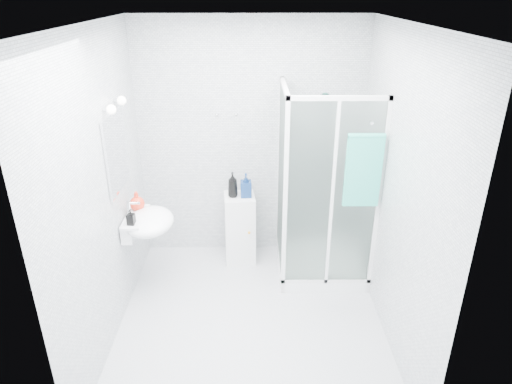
{
  "coord_description": "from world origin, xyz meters",
  "views": [
    {
      "loc": [
        0.02,
        -3.37,
        2.84
      ],
      "look_at": [
        0.05,
        0.35,
        1.15
      ],
      "focal_mm": 32.0,
      "sensor_mm": 36.0,
      "label": 1
    }
  ],
  "objects_px": {
    "shampoo_bottle_b": "(246,185)",
    "shower_enclosure": "(315,237)",
    "soap_dispenser_black": "(131,217)",
    "shampoo_bottle_a": "(233,185)",
    "soap_dispenser_orange": "(137,201)",
    "hand_towel": "(363,169)",
    "storage_cabinet": "(240,228)",
    "wall_basin": "(147,222)"
  },
  "relations": [
    {
      "from": "shampoo_bottle_b",
      "to": "shower_enclosure",
      "type": "bearing_deg",
      "value": -20.91
    },
    {
      "from": "soap_dispenser_black",
      "to": "shampoo_bottle_a",
      "type": "bearing_deg",
      "value": 40.31
    },
    {
      "from": "shampoo_bottle_a",
      "to": "soap_dispenser_orange",
      "type": "height_order",
      "value": "shampoo_bottle_a"
    },
    {
      "from": "hand_towel",
      "to": "shampoo_bottle_b",
      "type": "relative_size",
      "value": 2.66
    },
    {
      "from": "storage_cabinet",
      "to": "soap_dispenser_orange",
      "type": "height_order",
      "value": "soap_dispenser_orange"
    },
    {
      "from": "storage_cabinet",
      "to": "hand_towel",
      "type": "relative_size",
      "value": 1.15
    },
    {
      "from": "soap_dispenser_orange",
      "to": "hand_towel",
      "type": "bearing_deg",
      "value": -5.94
    },
    {
      "from": "shower_enclosure",
      "to": "hand_towel",
      "type": "distance_m",
      "value": 1.05
    },
    {
      "from": "hand_towel",
      "to": "shower_enclosure",
      "type": "bearing_deg",
      "value": 129.47
    },
    {
      "from": "shower_enclosure",
      "to": "shampoo_bottle_a",
      "type": "distance_m",
      "value": 1.02
    },
    {
      "from": "soap_dispenser_black",
      "to": "storage_cabinet",
      "type": "bearing_deg",
      "value": 38.67
    },
    {
      "from": "wall_basin",
      "to": "shampoo_bottle_b",
      "type": "height_order",
      "value": "shampoo_bottle_b"
    },
    {
      "from": "shampoo_bottle_a",
      "to": "soap_dispenser_orange",
      "type": "xyz_separation_m",
      "value": [
        -0.9,
        -0.45,
        0.03
      ]
    },
    {
      "from": "shower_enclosure",
      "to": "soap_dispenser_black",
      "type": "bearing_deg",
      "value": -164.53
    },
    {
      "from": "storage_cabinet",
      "to": "soap_dispenser_black",
      "type": "height_order",
      "value": "soap_dispenser_black"
    },
    {
      "from": "storage_cabinet",
      "to": "hand_towel",
      "type": "bearing_deg",
      "value": -36.54
    },
    {
      "from": "shower_enclosure",
      "to": "soap_dispenser_orange",
      "type": "xyz_separation_m",
      "value": [
        -1.76,
        -0.18,
        0.51
      ]
    },
    {
      "from": "wall_basin",
      "to": "shower_enclosure",
      "type": "bearing_deg",
      "value": 10.81
    },
    {
      "from": "soap_dispenser_orange",
      "to": "wall_basin",
      "type": "bearing_deg",
      "value": -50.91
    },
    {
      "from": "soap_dispenser_orange",
      "to": "shower_enclosure",
      "type": "bearing_deg",
      "value": 5.93
    },
    {
      "from": "storage_cabinet",
      "to": "shampoo_bottle_b",
      "type": "distance_m",
      "value": 0.53
    },
    {
      "from": "storage_cabinet",
      "to": "soap_dispenser_black",
      "type": "bearing_deg",
      "value": -146.56
    },
    {
      "from": "hand_towel",
      "to": "shampoo_bottle_a",
      "type": "distance_m",
      "value": 1.44
    },
    {
      "from": "soap_dispenser_black",
      "to": "shower_enclosure",
      "type": "bearing_deg",
      "value": 15.47
    },
    {
      "from": "shower_enclosure",
      "to": "storage_cabinet",
      "type": "distance_m",
      "value": 0.84
    },
    {
      "from": "shampoo_bottle_b",
      "to": "soap_dispenser_orange",
      "type": "distance_m",
      "value": 1.14
    },
    {
      "from": "storage_cabinet",
      "to": "shampoo_bottle_a",
      "type": "bearing_deg",
      "value": -175.57
    },
    {
      "from": "shower_enclosure",
      "to": "wall_basin",
      "type": "xyz_separation_m",
      "value": [
        -1.66,
        -0.32,
        0.35
      ]
    },
    {
      "from": "shampoo_bottle_a",
      "to": "wall_basin",
      "type": "bearing_deg",
      "value": -143.58
    },
    {
      "from": "shampoo_bottle_b",
      "to": "soap_dispenser_orange",
      "type": "bearing_deg",
      "value": -156.25
    },
    {
      "from": "shampoo_bottle_b",
      "to": "wall_basin",
      "type": "bearing_deg",
      "value": -147.67
    },
    {
      "from": "soap_dispenser_black",
      "to": "wall_basin",
      "type": "bearing_deg",
      "value": 60.55
    },
    {
      "from": "hand_towel",
      "to": "soap_dispenser_black",
      "type": "xyz_separation_m",
      "value": [
        -2.08,
        -0.08,
        -0.43
      ]
    },
    {
      "from": "storage_cabinet",
      "to": "soap_dispenser_black",
      "type": "relative_size",
      "value": 5.32
    },
    {
      "from": "wall_basin",
      "to": "shampoo_bottle_b",
      "type": "relative_size",
      "value": 2.18
    },
    {
      "from": "hand_towel",
      "to": "shampoo_bottle_b",
      "type": "xyz_separation_m",
      "value": [
        -1.05,
        0.68,
        -0.45
      ]
    },
    {
      "from": "storage_cabinet",
      "to": "soap_dispenser_orange",
      "type": "bearing_deg",
      "value": -159.63
    },
    {
      "from": "soap_dispenser_orange",
      "to": "storage_cabinet",
      "type": "bearing_deg",
      "value": 25.61
    },
    {
      "from": "wall_basin",
      "to": "storage_cabinet",
      "type": "relative_size",
      "value": 0.71
    },
    {
      "from": "storage_cabinet",
      "to": "shampoo_bottle_b",
      "type": "bearing_deg",
      "value": -10.42
    },
    {
      "from": "hand_towel",
      "to": "shampoo_bottle_a",
      "type": "height_order",
      "value": "hand_towel"
    },
    {
      "from": "storage_cabinet",
      "to": "shampoo_bottle_a",
      "type": "xyz_separation_m",
      "value": [
        -0.07,
        -0.01,
        0.53
      ]
    }
  ]
}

